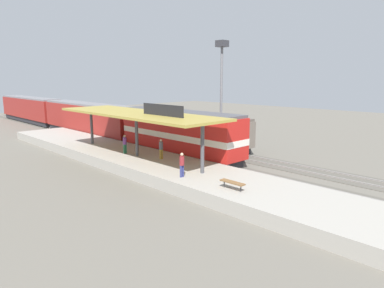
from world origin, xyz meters
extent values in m
plane|color=#666056|center=(2.00, 0.00, 0.00)|extent=(120.00, 120.00, 0.00)
cube|color=#565249|center=(0.00, 0.00, 0.02)|extent=(3.20, 110.00, 0.04)
cube|color=gray|center=(-0.72, 0.00, 0.08)|extent=(0.10, 110.00, 0.16)
cube|color=gray|center=(0.72, 0.00, 0.08)|extent=(0.10, 110.00, 0.16)
cube|color=#565249|center=(4.60, 0.00, 0.02)|extent=(3.20, 110.00, 0.04)
cube|color=gray|center=(3.88, 0.00, 0.08)|extent=(0.10, 110.00, 0.16)
cube|color=gray|center=(5.32, 0.00, 0.08)|extent=(0.10, 110.00, 0.16)
cube|color=#9E998E|center=(-4.60, 0.00, 0.45)|extent=(6.00, 44.00, 0.90)
cylinder|color=#47474C|center=(-4.60, -8.00, 2.70)|extent=(0.28, 0.28, 3.60)
cylinder|color=#47474C|center=(-4.60, 0.00, 2.70)|extent=(0.28, 0.28, 3.60)
cylinder|color=#47474C|center=(-4.60, 8.00, 2.70)|extent=(0.28, 0.28, 3.60)
cube|color=#A38E3D|center=(-4.60, 0.00, 4.60)|extent=(5.20, 18.00, 0.20)
cube|color=black|center=(-4.60, -3.60, 5.15)|extent=(0.12, 4.80, 0.90)
cylinder|color=#333338|center=(-6.00, -12.57, 1.11)|extent=(0.07, 0.07, 0.42)
cylinder|color=#333338|center=(-6.00, -11.27, 1.11)|extent=(0.07, 0.07, 0.42)
cube|color=brown|center=(-6.00, -11.92, 1.36)|extent=(0.44, 1.70, 0.08)
cube|color=#28282D|center=(0.00, -0.44, 0.51)|extent=(2.60, 13.60, 0.70)
cube|color=red|center=(0.00, -0.44, 2.61)|extent=(2.90, 14.40, 3.50)
cube|color=#4C4C51|center=(0.00, -0.44, 4.48)|extent=(2.78, 14.11, 0.24)
cube|color=silver|center=(0.00, -0.44, 2.35)|extent=(2.93, 14.43, 0.56)
cube|color=#28282D|center=(0.00, 17.56, 0.51)|extent=(2.60, 19.20, 0.70)
cube|color=maroon|center=(0.00, 17.56, 2.51)|extent=(2.90, 20.00, 3.30)
cube|color=slate|center=(0.00, 17.56, 4.28)|extent=(2.78, 19.60, 0.24)
cube|color=#28282D|center=(0.00, 38.36, 0.51)|extent=(2.60, 19.20, 0.70)
cube|color=maroon|center=(0.00, 38.36, 2.51)|extent=(2.90, 20.00, 3.30)
cube|color=slate|center=(0.00, 38.36, 4.28)|extent=(2.78, 19.60, 0.24)
cube|color=#28282D|center=(4.60, 0.93, 0.51)|extent=(2.50, 11.20, 0.70)
cube|color=#6B6056|center=(4.60, 0.93, 2.16)|extent=(2.80, 12.00, 2.60)
cube|color=#554D45|center=(4.60, 0.93, 3.58)|extent=(2.69, 11.76, 0.24)
cylinder|color=slate|center=(7.80, 1.04, 5.50)|extent=(0.28, 0.28, 11.00)
cube|color=#333338|center=(7.80, 1.04, 11.35)|extent=(1.10, 1.10, 0.70)
cylinder|color=#23603D|center=(-4.99, 1.45, 1.32)|extent=(0.16, 0.16, 0.84)
cylinder|color=#23603D|center=(-4.81, 1.45, 1.32)|extent=(0.16, 0.16, 0.84)
cylinder|color=#663375|center=(-4.90, 1.45, 2.06)|extent=(0.34, 0.34, 0.64)
sphere|color=tan|center=(-4.90, 1.45, 2.50)|extent=(0.23, 0.23, 0.23)
cylinder|color=olive|center=(-4.04, -2.54, 1.32)|extent=(0.16, 0.16, 0.84)
cylinder|color=olive|center=(-3.86, -2.54, 1.32)|extent=(0.16, 0.16, 0.84)
cylinder|color=#4C4C51|center=(-3.95, -2.54, 2.06)|extent=(0.34, 0.34, 0.64)
sphere|color=tan|center=(-3.95, -2.54, 2.50)|extent=(0.23, 0.23, 0.23)
cylinder|color=navy|center=(-6.45, -7.75, 1.32)|extent=(0.16, 0.16, 0.84)
cylinder|color=navy|center=(-6.27, -7.75, 1.32)|extent=(0.16, 0.16, 0.84)
cylinder|color=maroon|center=(-6.36, -7.75, 2.06)|extent=(0.34, 0.34, 0.64)
sphere|color=tan|center=(-6.36, -7.75, 2.50)|extent=(0.23, 0.23, 0.23)
camera|label=1|loc=(-21.90, -24.67, 7.61)|focal=32.24mm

